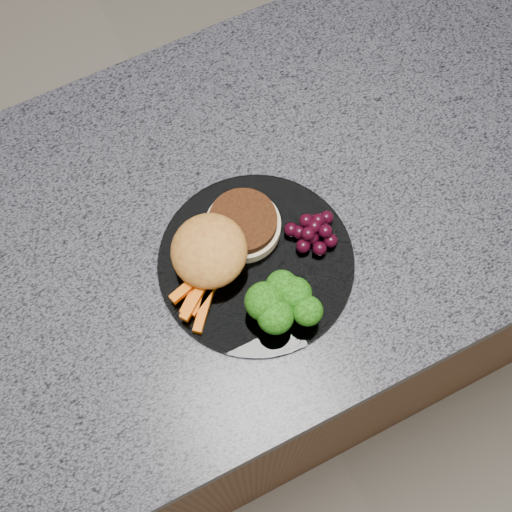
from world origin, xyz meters
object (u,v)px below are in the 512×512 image
Objects in this scene: plate at (256,263)px; burger at (222,243)px; island_cabinet at (289,292)px; grape_bunch at (314,231)px.

burger is at bearing 132.04° from plate.
island_cabinet is 0.52m from burger.
burger is at bearing 162.79° from grape_bunch.
island_cabinet is at bearing -7.74° from burger.
plate is 0.09m from grape_bunch.
grape_bunch reaches higher than island_cabinet.
burger is (-0.15, -0.04, 0.50)m from island_cabinet.
burger is 0.12m from grape_bunch.
plate is 3.75× the size of grape_bunch.
grape_bunch is at bearing -0.41° from plate.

